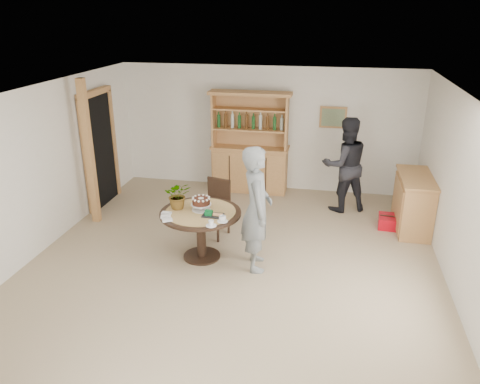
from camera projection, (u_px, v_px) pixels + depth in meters
name	position (u px, v px, depth m)	size (l,w,h in m)	color
ground	(230.00, 270.00, 6.76)	(7.00, 7.00, 0.00)	tan
room_shell	(230.00, 155.00, 6.13)	(6.04, 7.04, 2.52)	white
doorway	(100.00, 148.00, 8.72)	(0.13, 1.10, 2.18)	black
pine_post	(89.00, 153.00, 7.89)	(0.12, 0.12, 2.50)	tan
hutch	(250.00, 158.00, 9.52)	(1.62, 0.54, 2.04)	tan
sideboard	(413.00, 202.00, 7.91)	(0.54, 1.26, 0.94)	tan
dining_table	(201.00, 221.00, 6.91)	(1.20, 1.20, 0.76)	black
dining_chair	(216.00, 204.00, 7.68)	(0.52, 0.52, 0.95)	black
birthday_cake	(201.00, 202.00, 6.85)	(0.30, 0.30, 0.20)	white
flower_vase	(178.00, 195.00, 6.88)	(0.38, 0.33, 0.42)	#3F7233
gift_tray	(212.00, 214.00, 6.69)	(0.30, 0.20, 0.08)	black
coffee_cup_a	(223.00, 219.00, 6.51)	(0.15, 0.15, 0.09)	white
coffee_cup_b	(211.00, 224.00, 6.38)	(0.15, 0.15, 0.08)	white
napkins	(167.00, 217.00, 6.64)	(0.24, 0.33, 0.03)	white
teen_boy	(257.00, 209.00, 6.55)	(0.66, 0.44, 1.82)	slate
adult_person	(345.00, 165.00, 8.51)	(0.85, 0.67, 1.76)	black
red_suitcase	(396.00, 222.00, 8.04)	(0.63, 0.44, 0.21)	red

